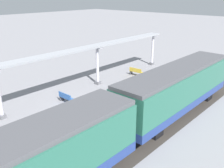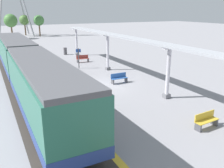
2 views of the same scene
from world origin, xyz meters
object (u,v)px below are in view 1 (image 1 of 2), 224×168
at_px(canopy_pillar_nearest, 153,50).
at_px(bench_far_end, 136,72).
at_px(bench_mid_platform, 66,98).
at_px(canopy_pillar_second, 98,66).
at_px(train_near_carriage, 177,89).

xyz_separation_m(canopy_pillar_nearest, bench_far_end, (-1.14, 4.79, -1.44)).
bearing_deg(bench_mid_platform, canopy_pillar_nearest, -84.96).
bearing_deg(canopy_pillar_nearest, canopy_pillar_second, 90.00).
xyz_separation_m(train_near_carriage, canopy_pillar_second, (8.62, -0.41, 0.06)).
distance_m(canopy_pillar_nearest, canopy_pillar_second, 9.43).
relative_size(train_near_carriage, bench_far_end, 8.02).
height_order(bench_mid_platform, bench_far_end, same).
bearing_deg(bench_far_end, bench_mid_platform, 90.71).
xyz_separation_m(train_near_carriage, canopy_pillar_nearest, (8.62, -9.84, 0.06)).
height_order(canopy_pillar_nearest, canopy_pillar_second, same).
distance_m(canopy_pillar_second, bench_mid_platform, 5.24).
distance_m(canopy_pillar_nearest, bench_far_end, 5.13).
relative_size(canopy_pillar_nearest, bench_mid_platform, 2.48).
bearing_deg(train_near_carriage, canopy_pillar_second, -2.69).
bearing_deg(canopy_pillar_second, bench_far_end, -103.81).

